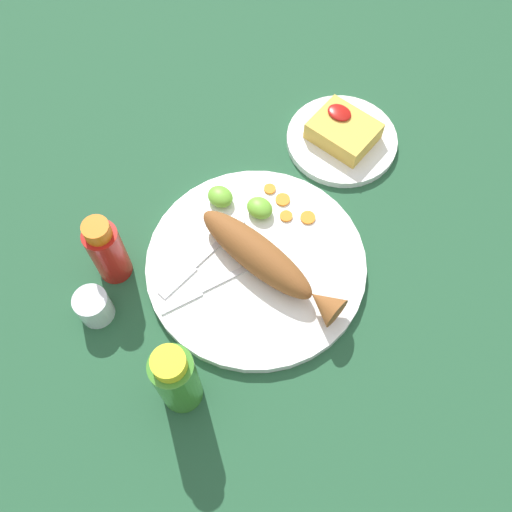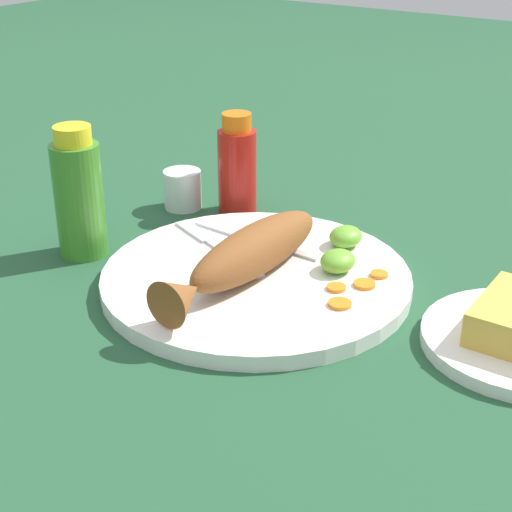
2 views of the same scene
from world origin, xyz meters
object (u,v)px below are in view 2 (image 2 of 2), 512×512
hot_sauce_bottle_red (237,167)px  hot_sauce_bottle_green (79,195)px  fork_near (212,243)px  fried_fish (245,255)px  main_plate (256,279)px  fork_far (247,237)px  salt_cup (183,192)px

hot_sauce_bottle_red → hot_sauce_bottle_green: bearing=160.3°
fork_near → fried_fish: bearing=171.1°
fork_near → main_plate: bearing=-177.8°
fried_fish → fork_near: fried_fish is taller
main_plate → fried_fish: 0.04m
main_plate → fork_near: size_ratio=2.00×
fork_far → hot_sauce_bottle_green: (-0.12, 0.17, 0.06)m
fried_fish → fork_far: 0.11m
fork_near → fork_far: 0.05m
fried_fish → hot_sauce_bottle_green: size_ratio=1.64×
fried_fish → hot_sauce_bottle_red: (0.19, 0.15, 0.02)m
fork_near → hot_sauce_bottle_green: size_ratio=1.08×
main_plate → fork_far: (0.07, 0.06, 0.01)m
hot_sauce_bottle_green → salt_cup: 0.19m
main_plate → fork_far: bearing=40.8°
fried_fish → salt_cup: 0.27m
main_plate → hot_sauce_bottle_green: size_ratio=2.16×
fried_fish → hot_sauce_bottle_red: size_ratio=1.91×
hot_sauce_bottle_green → salt_cup: bearing=-2.2°
fork_near → salt_cup: 0.17m
fork_near → salt_cup: salt_cup is taller
main_plate → hot_sauce_bottle_green: hot_sauce_bottle_green is taller
hot_sauce_bottle_red → hot_sauce_bottle_green: size_ratio=0.86×
salt_cup → fried_fish: bearing=-126.0°
main_plate → fork_far: fork_far is taller
main_plate → fork_near: (0.03, 0.09, 0.01)m
fried_fish → salt_cup: bearing=56.1°
main_plate → hot_sauce_bottle_red: 0.23m
hot_sauce_bottle_green → salt_cup: size_ratio=2.99×
main_plate → fried_fish: bearing=177.9°
fork_far → hot_sauce_bottle_red: bearing=-45.9°
fork_near → hot_sauce_bottle_red: 0.16m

